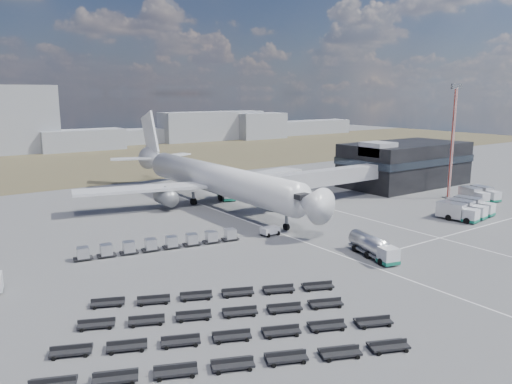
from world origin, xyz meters
TOP-DOWN VIEW (x-y plane):
  - ground at (0.00, 0.00)m, footprint 420.00×420.00m
  - grass_strip at (0.00, 110.00)m, footprint 420.00×90.00m
  - lane_markings at (9.77, 3.00)m, footprint 47.12×110.00m
  - terminal at (47.77, 23.96)m, footprint 30.40×16.40m
  - jet_bridge at (15.90, 20.42)m, footprint 30.30×3.80m
  - airliner at (0.00, 32.38)m, footprint 51.59×64.53m
  - skyline at (-5.35, 147.46)m, footprint 318.79×24.77m
  - fuel_tanker at (0.87, -8.25)m, footprint 4.26×9.06m
  - pushback_tug at (-4.00, 8.00)m, footprint 2.92×1.74m
  - catering_truck at (4.71, 34.55)m, footprint 4.34×6.67m
  - service_trucks_near at (31.01, -2.76)m, footprint 9.96×8.10m
  - service_trucks_far at (45.86, 3.53)m, footprint 6.57×7.36m
  - uld_row at (-20.68, 11.07)m, footprint 23.08×5.49m
  - baggage_dollies at (-26.39, -14.08)m, footprint 33.17×26.27m
  - floodlight_mast at (43.07, 8.73)m, footprint 2.19×1.80m

SIDE VIEW (x-z plane):
  - ground at x=0.00m, z-range 0.00..0.00m
  - grass_strip at x=0.00m, z-range 0.00..0.01m
  - lane_markings at x=9.77m, z-range 0.00..0.01m
  - baggage_dollies at x=-26.39m, z-range 0.00..0.81m
  - pushback_tug at x=-4.00m, z-range 0.00..1.33m
  - uld_row at x=-20.68m, z-range 0.15..1.72m
  - service_trucks_far at x=45.86m, z-range 0.11..2.67m
  - fuel_tanker at x=0.87m, z-range 0.00..2.84m
  - catering_truck at x=4.71m, z-range 0.03..2.87m
  - service_trucks_near at x=31.01m, z-range 0.12..2.87m
  - jet_bridge at x=15.90m, z-range 1.53..8.58m
  - terminal at x=47.77m, z-range -0.25..10.75m
  - airliner at x=0.00m, z-range -3.52..14.10m
  - skyline at x=-5.35m, z-range -4.94..19.48m
  - floodlight_mast at x=43.07m, z-range 0.03..23.36m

